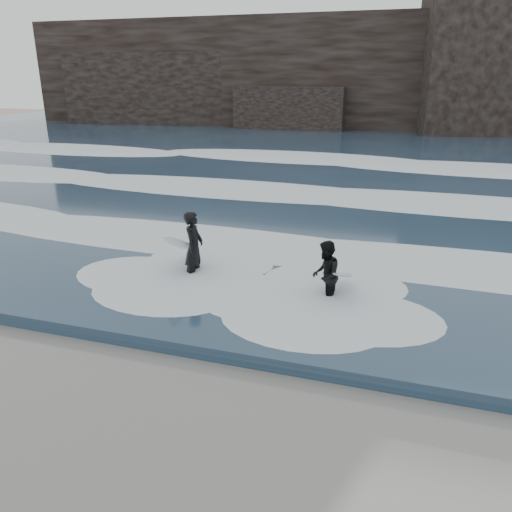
# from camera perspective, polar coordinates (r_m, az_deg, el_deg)

# --- Properties ---
(ground) EXTENTS (120.00, 120.00, 0.00)m
(ground) POSITION_cam_1_polar(r_m,az_deg,el_deg) (7.60, -13.98, -23.46)
(ground) COLOR #835C54
(ground) RESTS_ON ground
(sea) EXTENTS (90.00, 52.00, 0.30)m
(sea) POSITION_cam_1_polar(r_m,az_deg,el_deg) (34.08, 12.09, 11.32)
(sea) COLOR #263B51
(sea) RESTS_ON ground
(headland) EXTENTS (70.00, 9.00, 10.00)m
(headland) POSITION_cam_1_polar(r_m,az_deg,el_deg) (50.65, 14.66, 19.43)
(headland) COLOR black
(headland) RESTS_ON ground
(foam_near) EXTENTS (60.00, 3.20, 0.20)m
(foam_near) POSITION_cam_1_polar(r_m,az_deg,el_deg) (14.72, 3.94, 1.25)
(foam_near) COLOR white
(foam_near) RESTS_ON sea
(foam_mid) EXTENTS (60.00, 4.00, 0.24)m
(foam_mid) POSITION_cam_1_polar(r_m,az_deg,el_deg) (21.34, 8.44, 7.14)
(foam_mid) COLOR white
(foam_mid) RESTS_ON sea
(foam_far) EXTENTS (60.00, 4.80, 0.30)m
(foam_far) POSITION_cam_1_polar(r_m,az_deg,el_deg) (30.10, 11.32, 10.82)
(foam_far) COLOR white
(foam_far) RESTS_ON sea
(surfer_left) EXTENTS (1.10, 2.08, 1.91)m
(surfer_left) POSITION_cam_1_polar(r_m,az_deg,el_deg) (12.92, -7.41, 1.02)
(surfer_left) COLOR black
(surfer_left) RESTS_ON ground
(surfer_right) EXTENTS (1.06, 1.81, 1.62)m
(surfer_right) POSITION_cam_1_polar(r_m,az_deg,el_deg) (11.56, 8.14, -2.15)
(surfer_right) COLOR black
(surfer_right) RESTS_ON ground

